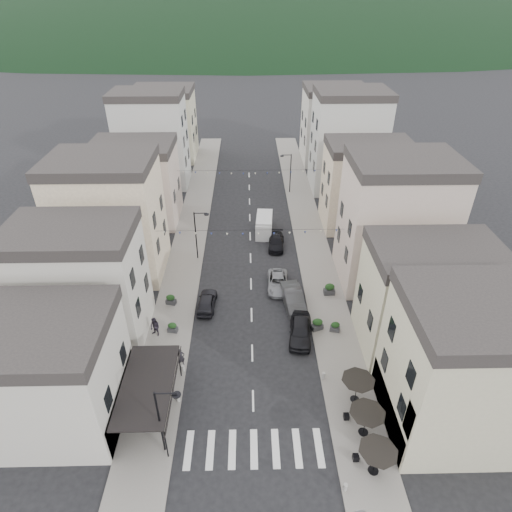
{
  "coord_description": "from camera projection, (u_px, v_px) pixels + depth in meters",
  "views": [
    {
      "loc": [
        -0.22,
        -15.46,
        27.23
      ],
      "look_at": [
        0.53,
        21.04,
        3.5
      ],
      "focal_mm": 30.0,
      "sensor_mm": 36.0,
      "label": 1
    }
  ],
  "objects": [
    {
      "name": "parked_car_d",
      "position": [
        276.0,
        242.0,
        51.36
      ],
      "size": [
        2.17,
        4.54,
        1.28
      ],
      "primitive_type": "imported",
      "rotation": [
        0.0,
        0.0,
        -0.09
      ],
      "color": "black",
      "rests_on": "ground"
    },
    {
      "name": "bunting_far",
      "position": [
        249.0,
        173.0,
        56.57
      ],
      "size": [
        19.0,
        0.28,
        0.62
      ],
      "color": "black",
      "rests_on": "ground"
    },
    {
      "name": "bistro_building",
      "position": [
        469.0,
        373.0,
        28.68
      ],
      "size": [
        10.0,
        8.0,
        10.0
      ],
      "primitive_type": "cube",
      "color": "#B4AE8F",
      "rests_on": "ground"
    },
    {
      "name": "boutique_building",
      "position": [
        29.0,
        379.0,
        29.54
      ],
      "size": [
        12.0,
        8.0,
        8.0
      ],
      "primitive_type": "cube",
      "color": "beige",
      "rests_on": "ground"
    },
    {
      "name": "bunting_near",
      "position": [
        251.0,
        233.0,
        43.16
      ],
      "size": [
        19.0,
        0.28,
        0.62
      ],
      "color": "black",
      "rests_on": "ground"
    },
    {
      "name": "planter_la",
      "position": [
        172.0,
        327.0,
        38.84
      ],
      "size": [
        0.98,
        0.65,
        1.02
      ],
      "rotation": [
        0.0,
        0.0,
        -0.17
      ],
      "color": "#303032",
      "rests_on": "sidewalk_left"
    },
    {
      "name": "pedestrian_b",
      "position": [
        155.0,
        327.0,
        38.19
      ],
      "size": [
        1.18,
        1.11,
        1.94
      ],
      "primitive_type": "imported",
      "rotation": [
        0.0,
        0.0,
        -0.53
      ],
      "color": "#241F29",
      "rests_on": "sidewalk_left"
    },
    {
      "name": "sidewalk_left",
      "position": [
        191.0,
        233.0,
        54.46
      ],
      "size": [
        4.0,
        76.0,
        0.12
      ],
      "primitive_type": "cube",
      "color": "slate",
      "rests_on": "ground"
    },
    {
      "name": "planter_rc",
      "position": [
        329.0,
        289.0,
        43.44
      ],
      "size": [
        1.13,
        0.63,
        1.26
      ],
      "rotation": [
        0.0,
        0.0,
        0.01
      ],
      "color": "#2F2F32",
      "rests_on": "sidewalk_right"
    },
    {
      "name": "streetlamp_left_far",
      "position": [
        198.0,
        231.0,
        47.48
      ],
      "size": [
        1.7,
        0.56,
        6.0
      ],
      "color": "black",
      "rests_on": "ground"
    },
    {
      "name": "sidewalk_right",
      "position": [
        309.0,
        231.0,
        54.72
      ],
      "size": [
        4.0,
        76.0,
        0.12
      ],
      "primitive_type": "cube",
      "color": "slate",
      "rests_on": "ground"
    },
    {
      "name": "delivery_van",
      "position": [
        264.0,
        224.0,
        54.0
      ],
      "size": [
        2.33,
        5.09,
        2.37
      ],
      "rotation": [
        0.0,
        0.0,
        -0.08
      ],
      "color": "silver",
      "rests_on": "ground"
    },
    {
      "name": "planter_ra",
      "position": [
        335.0,
        327.0,
        38.92
      ],
      "size": [
        1.0,
        0.7,
        1.01
      ],
      "rotation": [
        0.0,
        0.0,
        -0.25
      ],
      "color": "#313134",
      "rests_on": "sidewalk_right"
    },
    {
      "name": "streetlamp_left_near",
      "position": [
        163.0,
        416.0,
        27.36
      ],
      "size": [
        1.7,
        0.56,
        6.0
      ],
      "color": "black",
      "rests_on": "ground"
    },
    {
      "name": "streetlamp_right_far",
      "position": [
        289.0,
        169.0,
        62.77
      ],
      "size": [
        1.7,
        0.56,
        6.0
      ],
      "color": "black",
      "rests_on": "ground"
    },
    {
      "name": "parked_car_e",
      "position": [
        207.0,
        301.0,
        41.81
      ],
      "size": [
        1.95,
        4.27,
        1.42
      ],
      "primitive_type": "imported",
      "rotation": [
        0.0,
        0.0,
        3.07
      ],
      "color": "black",
      "rests_on": "ground"
    },
    {
      "name": "cafe_terrace",
      "position": [
        367.0,
        415.0,
        29.0
      ],
      "size": [
        2.5,
        8.1,
        2.53
      ],
      "color": "black",
      "rests_on": "ground"
    },
    {
      "name": "buildings_row_left",
      "position": [
        139.0,
        171.0,
        55.86
      ],
      "size": [
        10.2,
        54.16,
        14.0
      ],
      "color": "beige",
      "rests_on": "ground"
    },
    {
      "name": "ground",
      "position": [
        254.0,
        477.0,
        27.8
      ],
      "size": [
        700.0,
        700.0,
        0.0
      ],
      "primitive_type": "plane",
      "color": "black",
      "rests_on": "ground"
    },
    {
      "name": "boutique_awning",
      "position": [
        151.0,
        385.0,
        30.17
      ],
      "size": [
        3.77,
        7.5,
        3.28
      ],
      "color": "black",
      "rests_on": "ground"
    },
    {
      "name": "buildings_row_right",
      "position": [
        361.0,
        171.0,
        55.28
      ],
      "size": [
        10.2,
        54.16,
        14.5
      ],
      "color": "#B4AE8F",
      "rests_on": "ground"
    },
    {
      "name": "parked_car_c",
      "position": [
        278.0,
        282.0,
        44.54
      ],
      "size": [
        2.32,
        4.75,
        1.3
      ],
      "primitive_type": "imported",
      "rotation": [
        0.0,
        0.0,
        -0.03
      ],
      "color": "gray",
      "rests_on": "ground"
    },
    {
      "name": "parked_car_b",
      "position": [
        293.0,
        298.0,
        42.03
      ],
      "size": [
        2.43,
        5.3,
        1.69
      ],
      "primitive_type": "imported",
      "rotation": [
        0.0,
        0.0,
        0.13
      ],
      "color": "#303033",
      "rests_on": "ground"
    },
    {
      "name": "planter_rb",
      "position": [
        317.0,
        324.0,
        39.06
      ],
      "size": [
        1.21,
        0.95,
        1.19
      ],
      "rotation": [
        0.0,
        0.0,
        0.39
      ],
      "color": "#2F2F32",
      "rests_on": "sidewalk_right"
    },
    {
      "name": "hill_backdrop",
      "position": [
        246.0,
        28.0,
        279.28
      ],
      "size": [
        640.0,
        360.0,
        70.0
      ],
      "primitive_type": "ellipsoid",
      "color": "black",
      "rests_on": "ground"
    },
    {
      "name": "bollards",
      "position": [
        253.0,
        403.0,
        32.18
      ],
      "size": [
        11.66,
        10.26,
        0.6
      ],
      "color": "gray",
      "rests_on": "ground"
    },
    {
      "name": "parked_car_a",
      "position": [
        300.0,
        330.0,
        38.22
      ],
      "size": [
        2.56,
        5.04,
        1.64
      ],
      "primitive_type": "imported",
      "rotation": [
        0.0,
        0.0,
        -0.13
      ],
      "color": "black",
      "rests_on": "ground"
    },
    {
      "name": "pedestrian_a",
      "position": [
        181.0,
        358.0,
        35.23
      ],
      "size": [
        0.76,
        0.68,
        1.74
      ],
      "primitive_type": "imported",
      "rotation": [
        0.0,
        0.0,
        0.51
      ],
      "color": "black",
      "rests_on": "sidewalk_left"
    },
    {
      "name": "planter_lb",
      "position": [
        171.0,
        299.0,
        42.16
      ],
      "size": [
        1.07,
        0.76,
        1.09
      ],
      "rotation": [
        0.0,
        0.0,
        -0.25
      ],
      "color": "#303133",
      "rests_on": "sidewalk_left"
    }
  ]
}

